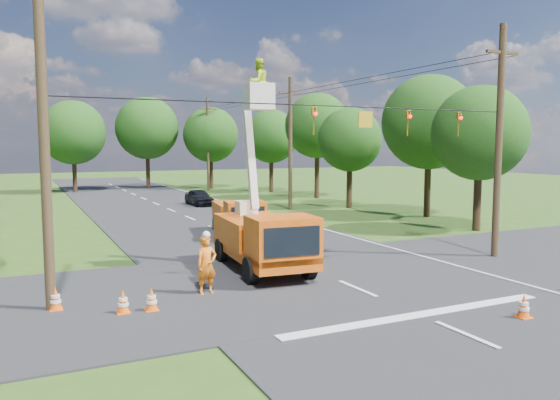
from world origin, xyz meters
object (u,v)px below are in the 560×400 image
traffic_cone_3 (152,300)px  pole_right_near (499,140)px  second_truck (238,216)px  traffic_cone_0 (524,306)px  ground_worker (207,265)px  traffic_cone_1 (290,237)px  bucket_truck (263,226)px  traffic_cone_6 (262,217)px  tree_far_a (73,133)px  tree_far_c (211,135)px  distant_car (199,197)px  pole_right_mid (290,142)px  tree_right_c (350,140)px  tree_far_b (147,128)px  tree_right_d (317,126)px  tree_right_e (271,136)px  tree_right_b (429,122)px  pole_right_far (208,143)px  traffic_cone_2 (283,228)px  tree_right_a (480,133)px  traffic_cone_4 (123,302)px  pole_left (45,159)px

traffic_cone_3 → pole_right_near: size_ratio=0.07×
second_truck → traffic_cone_0: second_truck is taller
ground_worker → traffic_cone_1: (6.53, 6.94, -0.62)m
bucket_truck → traffic_cone_6: bucket_truck is taller
tree_far_a → tree_far_c: tree_far_a is taller
distant_car → pole_right_mid: size_ratio=0.39×
pole_right_mid → tree_right_c: 4.81m
traffic_cone_1 → tree_far_b: bearing=88.1°
tree_right_d → tree_right_e: bearing=97.1°
traffic_cone_1 → tree_right_b: bearing=22.2°
distant_car → second_truck: bearing=-100.5°
pole_right_far → pole_right_mid: bearing=-90.0°
pole_right_near → pole_right_mid: same height
tree_right_e → traffic_cone_2: bearing=-113.3°
tree_far_c → traffic_cone_1: bearing=-102.3°
tree_right_a → traffic_cone_4: bearing=-160.9°
traffic_cone_3 → tree_far_c: bearing=69.4°
traffic_cone_4 → bucket_truck: bearing=29.3°
traffic_cone_1 → pole_right_mid: pole_right_mid is taller
traffic_cone_2 → traffic_cone_4: 15.09m
distant_car → traffic_cone_2: size_ratio=5.51×
traffic_cone_4 → tree_far_a: bearing=86.6°
tree_right_e → ground_worker: bearing=-117.7°
ground_worker → pole_right_near: 13.91m
tree_right_a → tree_right_b: bearing=76.0°
traffic_cone_4 → tree_right_c: size_ratio=0.09×
tree_far_c → tree_far_b: bearing=155.2°
traffic_cone_4 → tree_right_c: 29.52m
tree_far_a → tree_far_c: 14.53m
tree_right_a → tree_far_c: tree_far_c is taller
second_truck → pole_right_far: size_ratio=0.57×
tree_far_b → second_truck: bearing=-94.2°
traffic_cone_1 → traffic_cone_4: size_ratio=1.00×
pole_right_mid → tree_right_d: size_ratio=1.03×
tree_right_e → tree_far_b: 14.75m
pole_right_mid → tree_right_b: bearing=-50.9°
ground_worker → pole_left: bearing=165.6°
tree_right_d → tree_right_b: bearing=-89.2°
tree_right_a → pole_right_mid: bearing=109.7°
traffic_cone_0 → traffic_cone_4: 11.44m
traffic_cone_4 → pole_right_mid: pole_right_mid is taller
pole_right_near → bucket_truck: bearing=169.0°
traffic_cone_6 → tree_far_a: tree_far_a is taller
bucket_truck → traffic_cone_2: size_ratio=11.57×
bucket_truck → tree_right_e: bearing=69.8°
second_truck → traffic_cone_6: bearing=61.5°
ground_worker → traffic_cone_0: ground_worker is taller
traffic_cone_0 → pole_right_near: pole_right_near is taller
traffic_cone_0 → traffic_cone_2: (0.32, 16.20, 0.00)m
traffic_cone_1 → tree_right_e: 31.32m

